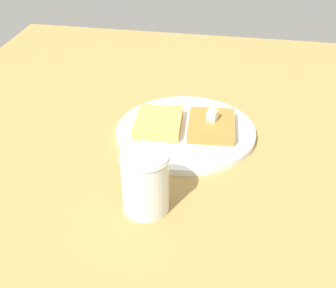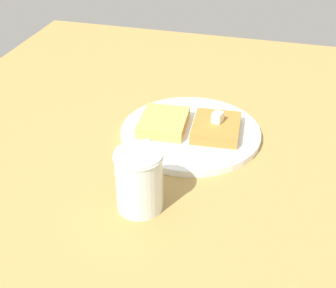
{
  "view_description": "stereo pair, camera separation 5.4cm",
  "coord_description": "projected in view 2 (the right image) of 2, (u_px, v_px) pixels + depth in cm",
  "views": [
    {
      "loc": [
        -14.34,
        74.22,
        47.44
      ],
      "look_at": [
        -3.53,
        13.72,
        6.71
      ],
      "focal_mm": 50.0,
      "sensor_mm": 36.0,
      "label": 1
    },
    {
      "loc": [
        -19.63,
        73.04,
        47.44
      ],
      "look_at": [
        -3.53,
        13.72,
        6.71
      ],
      "focal_mm": 50.0,
      "sensor_mm": 36.0,
      "label": 2
    }
  ],
  "objects": [
    {
      "name": "toast_slice_middle",
      "position": [
        166.0,
        123.0,
        0.84
      ],
      "size": [
        8.77,
        10.31,
        1.98
      ],
      "primitive_type": "cube",
      "rotation": [
        0.0,
        0.0,
        0.07
      ],
      "color": "tan",
      "rests_on": "plate"
    },
    {
      "name": "table_surface",
      "position": [
        169.0,
        127.0,
        0.89
      ],
      "size": [
        94.83,
        94.83,
        2.21
      ],
      "primitive_type": "cube",
      "color": "#A38044",
      "rests_on": "ground"
    },
    {
      "name": "plate",
      "position": [
        191.0,
        132.0,
        0.84
      ],
      "size": [
        24.98,
        24.98,
        1.22
      ],
      "color": "white",
      "rests_on": "table_surface"
    },
    {
      "name": "toast_slice_left",
      "position": [
        216.0,
        128.0,
        0.82
      ],
      "size": [
        8.77,
        10.31,
        1.98
      ],
      "primitive_type": "cube",
      "rotation": [
        0.0,
        0.0,
        0.07
      ],
      "color": "#A77230",
      "rests_on": "plate"
    },
    {
      "name": "butter_pat_primary",
      "position": [
        217.0,
        117.0,
        0.81
      ],
      "size": [
        2.06,
        2.19,
        1.82
      ],
      "primitive_type": "cube",
      "rotation": [
        0.0,
        0.0,
        1.3
      ],
      "color": "#F0F1CA",
      "rests_on": "toast_slice_left"
    },
    {
      "name": "fork",
      "position": [
        149.0,
        128.0,
        0.84
      ],
      "size": [
        4.94,
        15.92,
        0.36
      ],
      "color": "silver",
      "rests_on": "plate"
    },
    {
      "name": "syrup_jar",
      "position": [
        139.0,
        182.0,
        0.66
      ],
      "size": [
        6.99,
        6.99,
        9.31
      ],
      "color": "#421B0C",
      "rests_on": "table_surface"
    }
  ]
}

